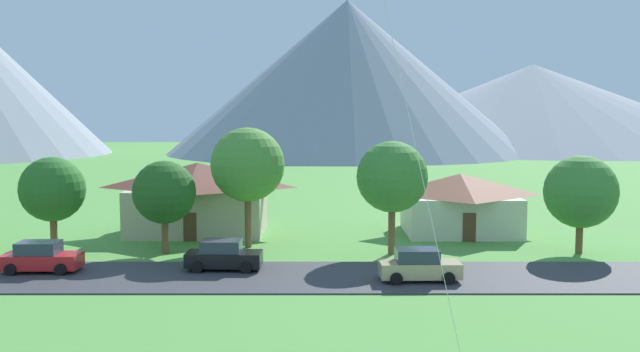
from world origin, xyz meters
name	(u,v)px	position (x,y,z in m)	size (l,w,h in m)	color
road_strip	(312,277)	(0.00, 29.52, 0.04)	(160.00, 7.21, 0.08)	#38383D
mountain_far_west_ridge	(349,77)	(6.46, 145.23, 16.57)	(78.11, 78.11, 33.14)	gray
mountain_far_east_ridge	(534,106)	(55.43, 172.67, 10.56)	(108.15, 108.15, 21.13)	#8E939E
house_leftmost	(200,197)	(-8.46, 43.35, 2.70)	(10.40, 7.13, 5.21)	beige
house_left_center	(462,203)	(10.80, 43.26, 2.28)	(8.57, 7.31, 4.40)	beige
tree_left_of_center	(55,189)	(-16.27, 35.91, 4.06)	(4.06, 4.06, 6.12)	brown
tree_center	(166,192)	(-9.25, 35.91, 3.87)	(3.97, 3.97, 5.88)	brown
tree_right_of_center	(583,192)	(16.90, 35.94, 3.91)	(4.56, 4.56, 6.20)	brown
tree_near_right	(250,165)	(-4.21, 37.91, 5.46)	(4.86, 4.86, 7.92)	brown
tree_far_right	(394,177)	(5.02, 35.70, 4.87)	(4.46, 4.46, 7.12)	brown
parked_car_tan_west_end	(421,266)	(5.72, 28.54, 0.87)	(4.25, 2.17, 1.68)	tan
parked_car_black_mid_east	(225,256)	(-4.91, 31.09, 0.87)	(4.24, 2.17, 1.68)	black
parked_car_red_east_end	(43,257)	(-14.96, 30.58, 0.87)	(4.23, 2.13, 1.68)	red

